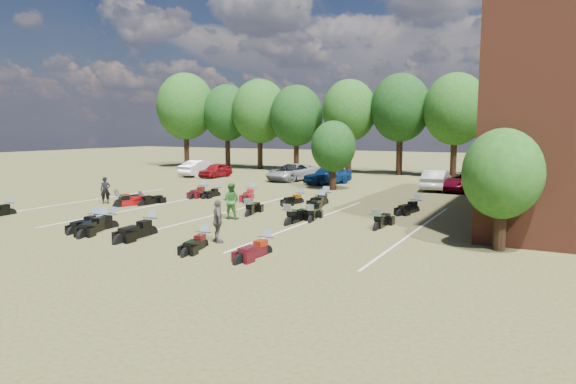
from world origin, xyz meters
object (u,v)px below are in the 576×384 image
Objects in this scene: person_black at (105,190)px; motorcycle_3 at (95,227)px; motorcycle_7 at (118,207)px; motorcycle_0 at (11,214)px; motorcycle_14 at (203,195)px; person_grey at (218,221)px; car_4 at (328,175)px; car_0 at (216,170)px; person_green at (231,201)px.

person_black reaches higher than motorcycle_3.
motorcycle_7 is at bearing 113.50° from motorcycle_3.
motorcycle_0 is 0.93× the size of motorcycle_14.
person_grey reaches higher than motorcycle_14.
car_4 is 1.83× the size of motorcycle_7.
car_0 is 21.70m from motorcycle_0.
car_4 is 17.53m from person_black.
motorcycle_14 is (1.09, 6.33, 0.00)m from motorcycle_7.
person_green is at bearing -16.69° from person_grey.
car_4 is at bearing -94.58° from person_green.
person_black is 2.00m from motorcycle_7.
car_4 reaches higher than motorcycle_7.
person_green is 7.71m from motorcycle_7.
motorcycle_0 is (-1.34, -5.03, -0.78)m from person_black.
motorcycle_0 is (-8.53, -21.01, -0.73)m from car_4.
motorcycle_7 is at bearing 19.40° from person_grey.
person_black is at bearing -17.32° from person_green.
car_4 is at bearing 65.06° from motorcycle_0.
motorcycle_0 is (-10.69, -4.14, -0.88)m from person_green.
car_0 is 16.98m from person_black.
person_grey is 13.25m from motorcycle_0.
person_green is at bearing -60.86° from car_4.
person_green reaches higher than car_4.
person_grey reaches higher than car_4.
person_grey is at bearing -4.98° from motorcycle_0.
person_green reaches higher than person_grey.
car_0 is 2.11× the size of person_green.
motorcycle_3 is at bearing -73.45° from car_4.
motorcycle_14 is (4.13, 10.66, 0.00)m from motorcycle_0.
motorcycle_7 is at bearing -71.72° from car_0.
person_grey is (15.87, -22.02, 0.20)m from car_0.
motorcycle_0 is at bearing 70.93° from motorcycle_7.
person_grey reaches higher than car_0.
person_grey reaches higher than person_black.
person_grey is (2.52, -4.63, -0.05)m from person_green.
car_0 is at bearing 99.94° from motorcycle_3.
car_4 is at bearing -92.28° from motorcycle_7.
person_green reaches higher than motorcycle_0.
person_grey is 0.77× the size of motorcycle_3.
person_grey reaches higher than motorcycle_0.
motorcycle_14 reaches higher than motorcycle_3.
motorcycle_3 is (5.21, -5.47, -0.78)m from person_black.
car_0 is at bearing 94.20° from motorcycle_0.
car_0 is 12.83m from motorcycle_14.
car_4 reaches higher than motorcycle_14.
motorcycle_0 is (-13.21, 0.49, -0.83)m from person_grey.
person_green is 0.80× the size of motorcycle_0.
car_0 is 2.38× the size of person_black.
motorcycle_14 is at bearing 89.48° from motorcycle_3.
motorcycle_14 is at bearing -91.20° from car_4.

